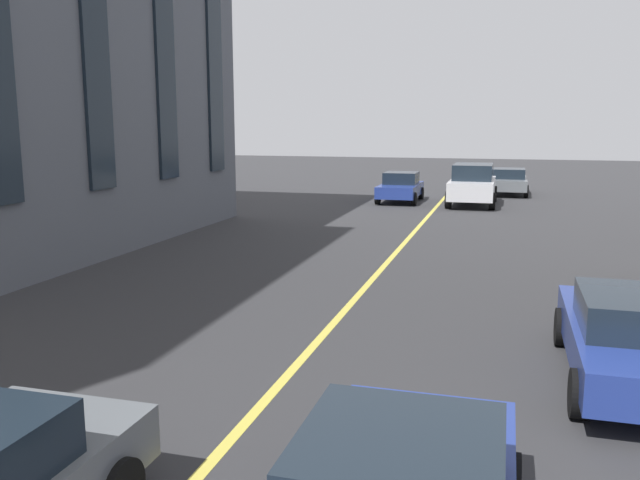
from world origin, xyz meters
TOP-DOWN VIEW (x-y plane):
  - lane_centre_line at (20.00, 0.00)m, footprint 80.00×0.16m
  - car_blue_far at (17.99, -4.90)m, footprint 4.40×1.95m
  - car_blue_oncoming at (39.41, 1.89)m, footprint 3.90×1.89m
  - car_white_parked_a at (38.97, -1.49)m, footprint 4.70×2.14m
  - car_grey_mid at (44.22, -3.09)m, footprint 4.40×1.95m

SIDE VIEW (x-z plane):
  - lane_centre_line at x=20.00m, z-range 0.00..0.01m
  - car_blue_oncoming at x=39.41m, z-range 0.00..1.40m
  - car_blue_far at x=17.99m, z-range 0.02..1.39m
  - car_grey_mid at x=44.22m, z-range 0.02..1.39m
  - car_white_parked_a at x=38.97m, z-range 0.03..1.91m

